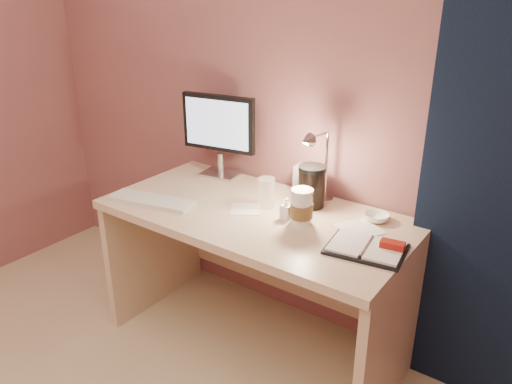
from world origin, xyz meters
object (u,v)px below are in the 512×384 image
Objects in this scene: coffee_cup at (302,208)px; clear_cup at (266,192)px; monitor at (219,128)px; planner at (369,248)px; product_box at (305,180)px; desk_lamp at (321,162)px; desk at (265,249)px; dark_jar at (312,188)px; keyboard at (152,200)px; lotion_bottle at (286,209)px; bowl at (377,217)px.

coffee_cup is 1.14× the size of clear_cup.
clear_cup is (0.43, -0.19, -0.19)m from monitor.
planner is at bearing -8.77° from coffee_cup.
clear_cup is at bearing -109.66° from product_box.
desk_lamp is (0.14, -0.11, 0.15)m from product_box.
dark_jar is at bearing 36.01° from desk.
keyboard is 4.24× the size of lotion_bottle.
monitor reaches higher than desk.
lotion_bottle reaches higher than desk.
keyboard is (-0.04, -0.46, -0.25)m from monitor.
desk is at bearing -143.99° from dark_jar.
dark_jar reaches higher than clear_cup.
desk is 10.22× the size of clear_cup.
planner is 1.86× the size of dark_jar.
desk_lamp is at bearing -175.84° from bowl.
planner is 2.29× the size of product_box.
coffee_cup is at bearing -72.63° from desk_lamp.
dark_jar is (0.16, 0.12, 0.02)m from clear_cup.
planner is 0.47m from desk_lamp.
dark_jar is at bearing -175.68° from bowl.
dark_jar reaches higher than planner.
coffee_cup is (-0.33, 0.05, 0.06)m from planner.
lotion_bottle is (0.57, -0.25, -0.21)m from monitor.
lotion_bottle is (0.15, -0.06, -0.02)m from clear_cup.
dark_jar is at bearing 37.13° from clear_cup.
planner is at bearing -31.39° from dark_jar.
keyboard is at bearing -103.35° from monitor.
keyboard is at bearing -149.42° from clear_cup.
coffee_cup reaches higher than product_box.
keyboard is 1.29× the size of planner.
clear_cup is at bearing -33.03° from monitor.
planner is 2.04× the size of coffee_cup.
product_box reaches higher than lotion_bottle.
product_box is (0.52, 0.51, 0.06)m from keyboard.
dark_jar is (-0.31, -0.02, 0.07)m from bowl.
lotion_bottle is at bearing -95.17° from desk_lamp.
monitor is 1.05m from planner.
desk is 0.56m from bowl.
product_box reaches higher than keyboard.
bowl is (0.90, -0.04, -0.24)m from monitor.
coffee_cup is at bearing -140.34° from bowl.
coffee_cup is 0.34m from product_box.
keyboard is 1.03m from bowl.
monitor reaches higher than desk_lamp.
coffee_cup is at bearing -30.21° from monitor.
clear_cup is at bearing 164.40° from coffee_cup.
monitor is at bearing 155.84° from clear_cup.
monitor reaches higher than lotion_bottle.
desk is 0.67m from monitor.
coffee_cup is 0.91× the size of dark_jar.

